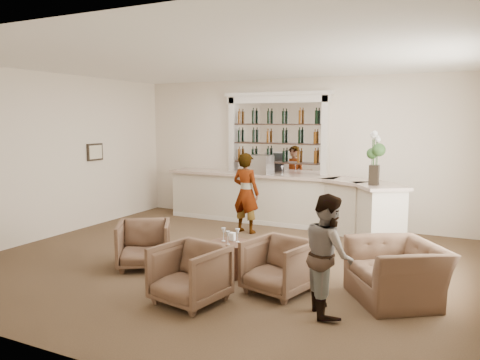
% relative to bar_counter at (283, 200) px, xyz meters
% --- Properties ---
extents(ground, '(8.00, 8.00, 0.00)m').
position_rel_bar_counter_xyz_m(ground, '(0.16, -3.00, -0.57)').
color(ground, brown).
rests_on(ground, ground).
extents(room_shell, '(8.04, 7.02, 3.32)m').
position_rel_bar_counter_xyz_m(room_shell, '(0.33, -2.29, 1.77)').
color(room_shell, beige).
rests_on(room_shell, ground).
extents(bar_counter, '(5.72, 1.80, 1.14)m').
position_rel_bar_counter_xyz_m(bar_counter, '(0.00, 0.00, 0.00)').
color(bar_counter, silver).
rests_on(bar_counter, ground).
extents(back_bar_alcove, '(2.64, 0.25, 3.00)m').
position_rel_bar_counter_xyz_m(back_bar_alcove, '(-0.34, 0.41, 1.46)').
color(back_bar_alcove, white).
rests_on(back_bar_alcove, ground).
extents(cocktail_table, '(0.65, 0.65, 0.50)m').
position_rel_bar_counter_xyz_m(cocktail_table, '(0.49, -3.52, -0.32)').
color(cocktail_table, brown).
rests_on(cocktail_table, ground).
extents(sommelier, '(0.67, 0.49, 1.69)m').
position_rel_bar_counter_xyz_m(sommelier, '(-0.46, -0.97, 0.27)').
color(sommelier, gray).
rests_on(sommelier, ground).
extents(guest, '(0.85, 0.91, 1.49)m').
position_rel_bar_counter_xyz_m(guest, '(2.24, -4.27, 0.17)').
color(guest, gray).
rests_on(guest, ground).
extents(armchair_left, '(1.12, 1.13, 0.75)m').
position_rel_bar_counter_xyz_m(armchair_left, '(-0.91, -3.82, -0.20)').
color(armchair_left, brown).
rests_on(armchair_left, ground).
extents(armchair_center, '(0.96, 0.98, 0.77)m').
position_rel_bar_counter_xyz_m(armchair_center, '(0.55, -4.75, -0.19)').
color(armchair_center, brown).
rests_on(armchair_center, ground).
extents(armchair_right, '(0.97, 0.99, 0.75)m').
position_rel_bar_counter_xyz_m(armchair_right, '(1.45, -3.91, -0.20)').
color(armchair_right, brown).
rests_on(armchair_right, ground).
extents(armchair_far, '(1.52, 1.56, 0.77)m').
position_rel_bar_counter_xyz_m(armchair_far, '(2.94, -3.48, -0.19)').
color(armchair_far, brown).
rests_on(armchair_far, ground).
extents(espresso_machine, '(0.52, 0.45, 0.43)m').
position_rel_bar_counter_xyz_m(espresso_machine, '(-0.54, -0.02, 0.78)').
color(espresso_machine, '#BCBBC0').
rests_on(espresso_machine, bar_counter).
extents(flower_vase, '(0.27, 0.27, 1.01)m').
position_rel_bar_counter_xyz_m(flower_vase, '(2.11, -0.73, 1.14)').
color(flower_vase, black).
rests_on(flower_vase, bar_counter).
extents(wine_glass_bar_left, '(0.07, 0.07, 0.21)m').
position_rel_bar_counter_xyz_m(wine_glass_bar_left, '(-0.86, -0.04, 0.67)').
color(wine_glass_bar_left, white).
rests_on(wine_glass_bar_left, bar_counter).
extents(wine_glass_bar_right, '(0.07, 0.07, 0.21)m').
position_rel_bar_counter_xyz_m(wine_glass_bar_right, '(-0.04, 0.03, 0.67)').
color(wine_glass_bar_right, white).
rests_on(wine_glass_bar_right, bar_counter).
extents(wine_glass_tbl_a, '(0.07, 0.07, 0.21)m').
position_rel_bar_counter_xyz_m(wine_glass_tbl_a, '(0.37, -3.49, 0.03)').
color(wine_glass_tbl_a, white).
rests_on(wine_glass_tbl_a, cocktail_table).
extents(wine_glass_tbl_b, '(0.07, 0.07, 0.21)m').
position_rel_bar_counter_xyz_m(wine_glass_tbl_b, '(0.59, -3.44, 0.03)').
color(wine_glass_tbl_b, white).
rests_on(wine_glass_tbl_b, cocktail_table).
extents(wine_glass_tbl_c, '(0.07, 0.07, 0.21)m').
position_rel_bar_counter_xyz_m(wine_glass_tbl_c, '(0.53, -3.65, 0.03)').
color(wine_glass_tbl_c, white).
rests_on(wine_glass_tbl_c, cocktail_table).
extents(napkin_holder, '(0.08, 0.08, 0.12)m').
position_rel_bar_counter_xyz_m(napkin_holder, '(0.47, -3.38, -0.01)').
color(napkin_holder, white).
rests_on(napkin_holder, cocktail_table).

